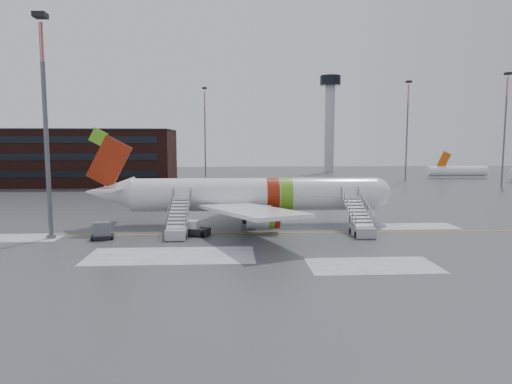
{
  "coord_description": "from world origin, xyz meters",
  "views": [
    {
      "loc": [
        -0.91,
        -47.92,
        9.53
      ],
      "look_at": [
        1.83,
        2.35,
        4.0
      ],
      "focal_mm": 32.0,
      "sensor_mm": 36.0,
      "label": 1
    }
  ],
  "objects": [
    {
      "name": "pushback_tug",
      "position": [
        -4.69,
        -1.71,
        0.68
      ],
      "size": [
        2.99,
        2.58,
        1.53
      ],
      "color": "black",
      "rests_on": "ground"
    },
    {
      "name": "airstair_aft",
      "position": [
        -6.34,
        -2.19,
        1.06
      ],
      "size": [
        2.05,
        7.7,
        3.48
      ],
      "color": "#ADB1B5",
      "rests_on": "ground"
    },
    {
      "name": "light_mast_near",
      "position": [
        -18.87,
        -2.26,
        11.35
      ],
      "size": [
        1.2,
        1.2,
        21.71
      ],
      "color": "#595B60",
      "rests_on": "ground"
    },
    {
      "name": "control_tower",
      "position": [
        30.0,
        95.0,
        18.75
      ],
      "size": [
        6.4,
        6.4,
        30.0
      ],
      "color": "#B2B5BA",
      "rests_on": "ground"
    },
    {
      "name": "ground",
      "position": [
        0.0,
        0.0,
        0.0
      ],
      "size": [
        260.0,
        260.0,
        0.0
      ],
      "primitive_type": "plane",
      "color": "#494C4F",
      "rests_on": "ground"
    },
    {
      "name": "light_mast_far_ne",
      "position": [
        42.0,
        62.0,
        13.84
      ],
      "size": [
        1.2,
        1.2,
        24.25
      ],
      "color": "#595B60",
      "rests_on": "ground"
    },
    {
      "name": "light_mast_far_n",
      "position": [
        -8.0,
        78.0,
        13.84
      ],
      "size": [
        1.2,
        1.2,
        24.25
      ],
      "color": "#595B60",
      "rests_on": "ground"
    },
    {
      "name": "airstair_fwd",
      "position": [
        12.39,
        -2.19,
        1.06
      ],
      "size": [
        2.05,
        7.7,
        3.48
      ],
      "color": "#A0A2A7",
      "rests_on": "ground"
    },
    {
      "name": "terminal_building",
      "position": [
        -45.0,
        54.98,
        6.2
      ],
      "size": [
        62.0,
        16.11,
        12.3
      ],
      "color": "#3F1E16",
      "rests_on": "ground"
    },
    {
      "name": "uld_container",
      "position": [
        -13.63,
        -2.98,
        0.8
      ],
      "size": [
        2.33,
        1.86,
        1.72
      ],
      "color": "black",
      "rests_on": "ground"
    },
    {
      "name": "distant_aircraft",
      "position": [
        62.5,
        64.0,
        0.0
      ],
      "size": [
        35.0,
        18.0,
        8.0
      ],
      "primitive_type": null,
      "color": "#D8590C",
      "rests_on": "ground"
    },
    {
      "name": "light_mast_far_e",
      "position": [
        58.0,
        48.0,
        13.84
      ],
      "size": [
        1.2,
        1.2,
        24.25
      ],
      "color": "#595B60",
      "rests_on": "ground"
    },
    {
      "name": "airliner",
      "position": [
        0.88,
        4.35,
        3.42
      ],
      "size": [
        35.03,
        32.97,
        11.18
      ],
      "color": "white",
      "rests_on": "ground"
    }
  ]
}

